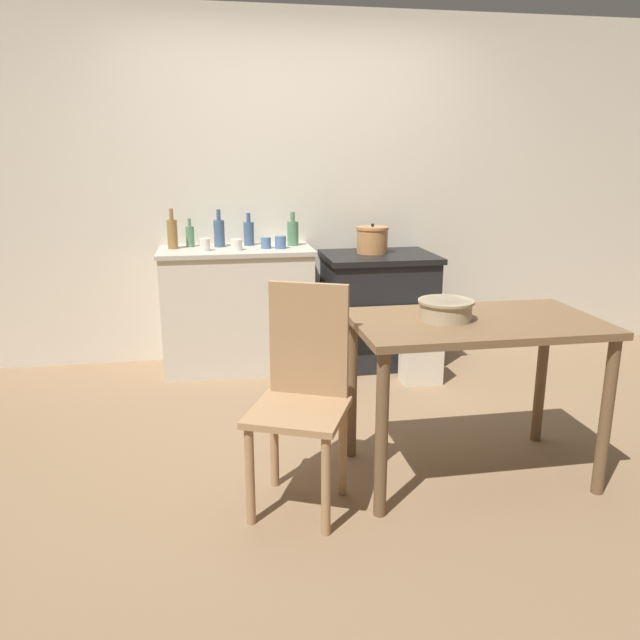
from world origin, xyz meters
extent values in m
plane|color=#896B4C|center=(0.00, 0.00, 0.00)|extent=(14.00, 14.00, 0.00)
cube|color=beige|center=(0.00, 1.58, 1.27)|extent=(8.00, 0.07, 2.55)
cube|color=beige|center=(-0.45, 1.29, 0.43)|extent=(1.06, 0.52, 0.86)
cube|color=#B6AD9C|center=(-0.45, 1.29, 0.87)|extent=(1.09, 0.55, 0.03)
cube|color=black|center=(0.59, 1.24, 0.39)|extent=(0.77, 0.62, 0.79)
cube|color=black|center=(0.59, 1.24, 0.81)|extent=(0.81, 0.66, 0.04)
cube|color=black|center=(0.59, 0.92, 0.35)|extent=(0.54, 0.01, 0.33)
cube|color=brown|center=(0.58, -0.53, 0.77)|extent=(1.15, 0.67, 0.03)
cylinder|color=brown|center=(0.05, -0.81, 0.38)|extent=(0.06, 0.06, 0.76)
cylinder|color=brown|center=(1.11, -0.81, 0.38)|extent=(0.06, 0.06, 0.76)
cylinder|color=brown|center=(0.05, -0.24, 0.38)|extent=(0.06, 0.06, 0.76)
cylinder|color=brown|center=(1.11, -0.24, 0.38)|extent=(0.06, 0.06, 0.76)
cube|color=#A87F56|center=(-0.29, -0.70, 0.46)|extent=(0.53, 0.53, 0.03)
cube|color=#A87F56|center=(-0.21, -0.53, 0.74)|extent=(0.34, 0.17, 0.52)
cylinder|color=#A87F56|center=(-0.51, -0.78, 0.22)|extent=(0.04, 0.04, 0.45)
cylinder|color=#A87F56|center=(-0.21, -0.92, 0.22)|extent=(0.04, 0.04, 0.45)
cylinder|color=#A87F56|center=(-0.37, -0.48, 0.22)|extent=(0.04, 0.04, 0.45)
cylinder|color=#A87F56|center=(-0.07, -0.62, 0.22)|extent=(0.04, 0.04, 0.45)
cube|color=beige|center=(0.77, 0.74, 0.20)|extent=(0.27, 0.19, 0.40)
cylinder|color=#B77A47|center=(0.55, 1.29, 0.92)|extent=(0.23, 0.23, 0.18)
cylinder|color=#B77A47|center=(0.55, 1.29, 1.01)|extent=(0.24, 0.24, 0.02)
sphere|color=black|center=(0.55, 1.29, 1.04)|extent=(0.02, 0.02, 0.02)
cylinder|color=tan|center=(0.43, -0.51, 0.84)|extent=(0.24, 0.24, 0.09)
cylinder|color=tan|center=(0.43, -0.51, 0.88)|extent=(0.26, 0.26, 0.01)
cylinder|color=#517F5B|center=(-0.03, 1.36, 0.98)|extent=(0.08, 0.08, 0.18)
cylinder|color=#517F5B|center=(-0.03, 1.36, 1.10)|extent=(0.03, 0.03, 0.07)
cylinder|color=#3D5675|center=(-0.56, 1.39, 0.99)|extent=(0.08, 0.08, 0.19)
cylinder|color=#3D5675|center=(-0.56, 1.39, 1.12)|extent=(0.03, 0.03, 0.07)
cylinder|color=olive|center=(-0.89, 1.35, 0.99)|extent=(0.07, 0.07, 0.20)
cylinder|color=olive|center=(-0.89, 1.35, 1.13)|extent=(0.03, 0.03, 0.08)
cylinder|color=#3D5675|center=(-0.34, 1.43, 0.97)|extent=(0.08, 0.08, 0.17)
cylinder|color=#3D5675|center=(-0.34, 1.43, 1.09)|extent=(0.03, 0.03, 0.07)
cylinder|color=#517F5B|center=(-0.77, 1.43, 0.96)|extent=(0.06, 0.06, 0.15)
cylinder|color=#517F5B|center=(-0.77, 1.43, 1.06)|extent=(0.02, 0.02, 0.06)
cylinder|color=#4C6B99|center=(-0.24, 1.25, 0.93)|extent=(0.07, 0.07, 0.08)
cylinder|color=#4C6B99|center=(-0.13, 1.23, 0.93)|extent=(0.08, 0.08, 0.09)
cylinder|color=silver|center=(-0.66, 1.21, 0.93)|extent=(0.07, 0.07, 0.09)
cylinder|color=silver|center=(-0.45, 1.19, 0.93)|extent=(0.08, 0.08, 0.08)
camera|label=1|loc=(-0.63, -3.17, 1.54)|focal=35.00mm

